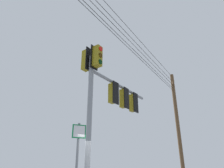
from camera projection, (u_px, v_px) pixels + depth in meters
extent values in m
cylinder|color=gray|center=(89.00, 128.00, 7.35)|extent=(0.20, 0.20, 5.95)
cylinder|color=gray|center=(121.00, 87.00, 9.93)|extent=(4.42, 1.19, 0.14)
cube|color=olive|center=(86.00, 60.00, 8.58)|extent=(0.36, 0.36, 0.90)
cube|color=black|center=(89.00, 59.00, 8.49)|extent=(0.44, 0.14, 1.04)
cylinder|color=red|center=(84.00, 55.00, 8.78)|extent=(0.20, 0.08, 0.20)
cylinder|color=#3C2703|center=(83.00, 61.00, 8.67)|extent=(0.20, 0.08, 0.20)
cylinder|color=black|center=(83.00, 68.00, 8.55)|extent=(0.20, 0.08, 0.20)
cube|color=olive|center=(97.00, 56.00, 8.26)|extent=(0.36, 0.36, 0.90)
cube|color=black|center=(94.00, 58.00, 8.35)|extent=(0.44, 0.14, 1.04)
cylinder|color=red|center=(101.00, 49.00, 8.29)|extent=(0.20, 0.08, 0.20)
cylinder|color=#3C2703|center=(101.00, 55.00, 8.17)|extent=(0.20, 0.08, 0.20)
cylinder|color=black|center=(100.00, 62.00, 8.06)|extent=(0.20, 0.08, 0.20)
cube|color=olive|center=(113.00, 93.00, 9.17)|extent=(0.36, 0.36, 0.90)
cube|color=black|center=(116.00, 93.00, 9.07)|extent=(0.44, 0.13, 1.04)
cylinder|color=red|center=(110.00, 88.00, 9.37)|extent=(0.20, 0.07, 0.20)
cylinder|color=#3C2703|center=(110.00, 94.00, 9.26)|extent=(0.20, 0.07, 0.20)
cylinder|color=black|center=(110.00, 100.00, 9.14)|extent=(0.20, 0.07, 0.20)
cube|color=olive|center=(123.00, 99.00, 9.87)|extent=(0.37, 0.37, 0.90)
cube|color=black|center=(127.00, 98.00, 9.78)|extent=(0.44, 0.15, 1.04)
cylinder|color=red|center=(121.00, 93.00, 10.07)|extent=(0.20, 0.08, 0.20)
cylinder|color=#3C2703|center=(121.00, 99.00, 9.95)|extent=(0.20, 0.08, 0.20)
cylinder|color=black|center=(121.00, 105.00, 9.84)|extent=(0.20, 0.08, 0.20)
cube|color=olive|center=(133.00, 103.00, 10.58)|extent=(0.36, 0.36, 0.90)
cube|color=black|center=(136.00, 102.00, 10.48)|extent=(0.44, 0.13, 1.04)
cylinder|color=red|center=(130.00, 98.00, 10.78)|extent=(0.20, 0.07, 0.20)
cylinder|color=#3C2703|center=(130.00, 104.00, 10.67)|extent=(0.20, 0.07, 0.20)
cylinder|color=black|center=(130.00, 109.00, 10.55)|extent=(0.20, 0.07, 0.20)
cylinder|color=brown|center=(178.00, 126.00, 17.64)|extent=(0.32, 0.32, 9.82)
cube|color=brown|center=(173.00, 85.00, 19.09)|extent=(1.59, 1.22, 0.12)
cube|color=#0C7238|center=(79.00, 131.00, 5.68)|extent=(0.38, 0.14, 0.37)
cube|color=white|center=(79.00, 131.00, 5.67)|extent=(0.32, 0.10, 0.31)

